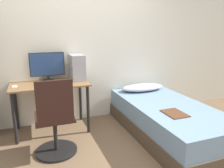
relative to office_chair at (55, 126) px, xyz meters
The scene contains 11 objects.
ground_plane 0.81m from the office_chair, 40.10° to the right, with size 14.00×14.00×0.00m, color brown.
wall_back 1.45m from the office_chair, 62.09° to the left, with size 8.00×0.05×2.50m.
desk 0.74m from the office_chair, 88.12° to the left, with size 1.09×0.61×0.74m.
office_chair is the anchor object (origin of this frame).
bed 1.58m from the office_chair, ahead, with size 1.01×2.04×0.47m.
pillow 1.75m from the office_chair, 25.14° to the left, with size 0.77×0.36×0.11m.
magazine 1.48m from the office_chair, 14.33° to the right, with size 0.24×0.32×0.01m.
monitor 1.08m from the office_chair, 88.52° to the left, with size 0.51×0.17×0.43m.
keyboard 0.68m from the office_chair, 84.31° to the left, with size 0.39×0.11×0.02m.
pc_tower 1.07m from the office_chair, 60.47° to the left, with size 0.20×0.37×0.39m.
phone 0.87m from the office_chair, 124.35° to the left, with size 0.07×0.14×0.01m.
Camera 1 is at (-0.76, -2.04, 1.50)m, focal length 35.00 mm.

